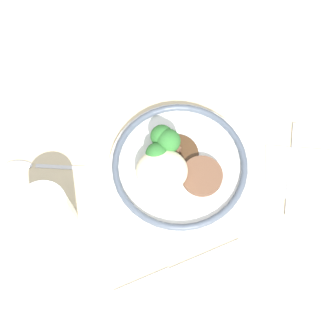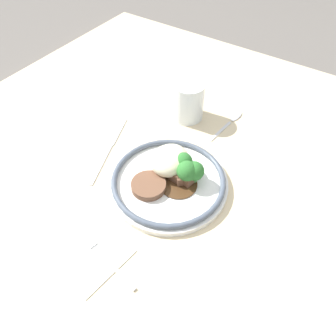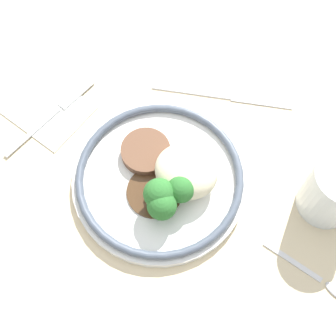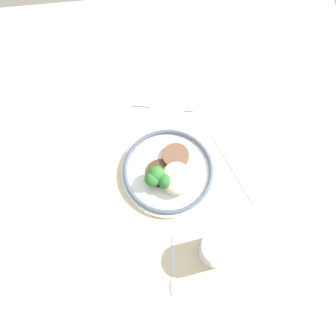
{
  "view_description": "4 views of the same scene",
  "coord_description": "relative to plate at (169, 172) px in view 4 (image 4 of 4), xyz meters",
  "views": [
    {
      "loc": [
        0.05,
        0.31,
        0.84
      ],
      "look_at": [
        0.03,
        0.01,
        0.08
      ],
      "focal_mm": 50.0,
      "sensor_mm": 36.0,
      "label": 1
    },
    {
      "loc": [
        -0.36,
        -0.26,
        0.59
      ],
      "look_at": [
        0.03,
        0.01,
        0.07
      ],
      "focal_mm": 35.0,
      "sensor_mm": 36.0,
      "label": 2
    },
    {
      "loc": [
        0.15,
        -0.24,
        0.68
      ],
      "look_at": [
        0.01,
        0.01,
        0.06
      ],
      "focal_mm": 50.0,
      "sensor_mm": 36.0,
      "label": 3
    },
    {
      "loc": [
        0.32,
        -0.04,
        0.88
      ],
      "look_at": [
        0.01,
        -0.01,
        0.07
      ],
      "focal_mm": 35.0,
      "sensor_mm": 36.0,
      "label": 4
    }
  ],
  "objects": [
    {
      "name": "plate",
      "position": [
        0.0,
        0.0,
        0.0
      ],
      "size": [
        0.26,
        0.26,
        0.07
      ],
      "color": "white",
      "rests_on": "dining_table"
    },
    {
      "name": "napkin",
      "position": [
        -0.22,
        0.02,
        -0.02
      ],
      "size": [
        0.13,
        0.12,
        0.0
      ],
      "color": "silver",
      "rests_on": "dining_table"
    },
    {
      "name": "fork",
      "position": [
        -0.21,
        0.03,
        -0.02
      ],
      "size": [
        0.05,
        0.18,
        0.0
      ],
      "rotation": [
        0.0,
        0.0,
        1.37
      ],
      "color": "silver",
      "rests_on": "napkin"
    },
    {
      "name": "knife",
      "position": [
        0.01,
        0.18,
        -0.02
      ],
      "size": [
        0.22,
        0.09,
        0.0
      ],
      "rotation": [
        0.0,
        0.0,
        0.35
      ],
      "color": "silver",
      "rests_on": "dining_table"
    },
    {
      "name": "dining_table",
      "position": [
        -0.02,
        0.01,
        -0.04
      ],
      "size": [
        1.3,
        1.26,
        0.04
      ],
      "color": "beige",
      "rests_on": "ground"
    },
    {
      "name": "spoon",
      "position": [
        0.27,
        -0.02,
        -0.02
      ],
      "size": [
        0.15,
        0.03,
        0.01
      ],
      "rotation": [
        0.0,
        0.0,
        -0.11
      ],
      "color": "silver",
      "rests_on": "dining_table"
    },
    {
      "name": "ground_plane",
      "position": [
        -0.02,
        0.01,
        -0.06
      ],
      "size": [
        8.0,
        8.0,
        0.0
      ],
      "primitive_type": "plane",
      "color": "#5B5651"
    },
    {
      "name": "juice_glass",
      "position": [
        0.22,
        0.09,
        0.02
      ],
      "size": [
        0.08,
        0.08,
        0.1
      ],
      "color": "orange",
      "rests_on": "dining_table"
    }
  ]
}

